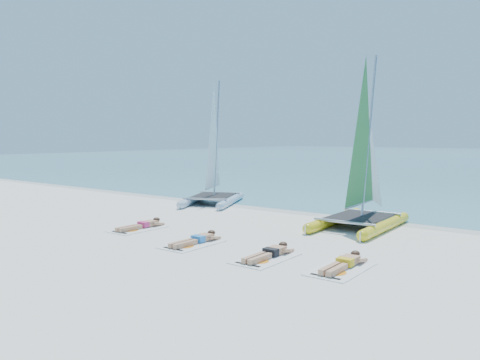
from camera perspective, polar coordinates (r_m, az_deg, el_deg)
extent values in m
plane|color=silver|center=(14.48, -3.45, -6.61)|extent=(140.00, 140.00, 0.00)
cube|color=silver|center=(18.93, 7.46, -3.82)|extent=(140.00, 1.40, 0.01)
cylinder|color=#A5C1D9|center=(21.25, -5.53, -2.35)|extent=(1.85, 3.59, 0.33)
cone|color=#A5C1D9|center=(23.22, -3.89, -1.69)|extent=(0.49, 0.57, 0.32)
cylinder|color=#A5C1D9|center=(20.78, -1.10, -2.50)|extent=(1.85, 3.59, 0.33)
cone|color=#A5C1D9|center=(22.79, 0.18, -1.81)|extent=(0.49, 0.57, 0.32)
cube|color=black|center=(20.97, -3.34, -1.91)|extent=(2.34, 2.57, 0.03)
cylinder|color=#B1B4B8|center=(21.46, -2.87, 5.22)|extent=(0.48, 0.94, 5.22)
cylinder|color=yellow|center=(16.27, 11.45, -4.77)|extent=(0.42, 3.90, 0.34)
cone|color=yellow|center=(18.22, 14.27, -3.75)|extent=(0.34, 0.51, 0.33)
cylinder|color=yellow|center=(15.64, 17.29, -5.31)|extent=(0.42, 3.90, 0.34)
cone|color=yellow|center=(17.66, 19.54, -4.18)|extent=(0.34, 0.51, 0.33)
cube|color=black|center=(15.90, 14.33, -4.34)|extent=(1.72, 2.18, 0.03)
cylinder|color=#B1B4B8|center=(16.33, 15.45, 5.33)|extent=(0.10, 1.03, 5.37)
cube|color=white|center=(15.57, -12.34, -5.85)|extent=(1.00, 1.85, 0.02)
cube|color=tan|center=(15.83, -11.16, -5.24)|extent=(0.36, 0.55, 0.17)
cube|color=#DB3374|center=(15.70, -11.70, -5.32)|extent=(0.37, 0.22, 0.17)
cube|color=tan|center=(15.32, -13.40, -5.76)|extent=(0.31, 0.85, 0.13)
sphere|color=tan|center=(16.06, -10.17, -4.92)|extent=(0.21, 0.21, 0.21)
ellipsoid|color=#341E12|center=(16.06, -10.15, -4.78)|extent=(0.22, 0.24, 0.15)
cube|color=white|center=(13.17, -5.82, -7.79)|extent=(1.00, 1.85, 0.02)
cube|color=tan|center=(13.46, -4.56, -7.02)|extent=(0.36, 0.55, 0.17)
cube|color=blue|center=(13.31, -5.14, -7.14)|extent=(0.37, 0.22, 0.17)
cube|color=tan|center=(12.89, -6.95, -7.74)|extent=(0.31, 0.85, 0.13)
sphere|color=tan|center=(13.72, -3.53, -6.60)|extent=(0.21, 0.21, 0.21)
ellipsoid|color=#341E12|center=(13.72, -3.51, -6.43)|extent=(0.22, 0.24, 0.15)
cube|color=white|center=(11.65, 3.13, -9.51)|extent=(1.00, 1.85, 0.02)
cube|color=tan|center=(11.97, 4.30, -8.57)|extent=(0.36, 0.55, 0.17)
cube|color=black|center=(11.80, 3.76, -8.74)|extent=(0.37, 0.22, 0.17)
cube|color=tan|center=(11.33, 2.07, -9.54)|extent=(0.31, 0.85, 0.13)
sphere|color=tan|center=(12.26, 5.25, -8.05)|extent=(0.21, 0.21, 0.21)
ellipsoid|color=#341E12|center=(12.26, 5.27, -7.86)|extent=(0.22, 0.24, 0.15)
cube|color=white|center=(10.96, 12.15, -10.58)|extent=(1.00, 1.85, 0.02)
cube|color=tan|center=(11.31, 13.10, -9.52)|extent=(0.36, 0.55, 0.17)
cube|color=gold|center=(11.13, 12.67, -9.73)|extent=(0.37, 0.22, 0.17)
cube|color=tan|center=(10.62, 11.30, -10.66)|extent=(0.31, 0.85, 0.13)
sphere|color=tan|center=(11.63, 13.85, -8.92)|extent=(0.21, 0.21, 0.21)
ellipsoid|color=#341E12|center=(11.63, 13.88, -8.72)|extent=(0.22, 0.24, 0.15)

